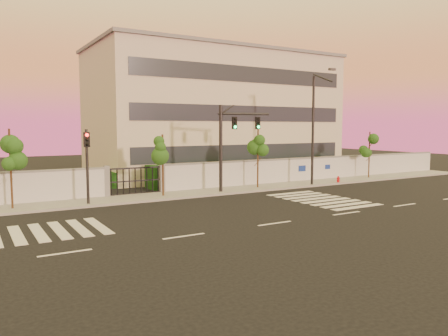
{
  "coord_description": "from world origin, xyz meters",
  "views": [
    {
      "loc": [
        -13.1,
        -17.07,
        4.8
      ],
      "look_at": [
        0.63,
        6.0,
        2.26
      ],
      "focal_mm": 35.0,
      "sensor_mm": 36.0,
      "label": 1
    }
  ],
  "objects": [
    {
      "name": "ground",
      "position": [
        0.0,
        0.0,
        0.0
      ],
      "size": [
        120.0,
        120.0,
        0.0
      ],
      "primitive_type": "plane",
      "color": "black",
      "rests_on": "ground"
    },
    {
      "name": "sidewalk",
      "position": [
        0.0,
        10.5,
        0.07
      ],
      "size": [
        60.0,
        3.0,
        0.15
      ],
      "primitive_type": "cube",
      "color": "gray",
      "rests_on": "ground"
    },
    {
      "name": "perimeter_wall",
      "position": [
        0.1,
        12.0,
        1.07
      ],
      "size": [
        60.0,
        0.36,
        2.2
      ],
      "color": "#BABCC2",
      "rests_on": "ground"
    },
    {
      "name": "hedge_row",
      "position": [
        1.17,
        14.74,
        0.82
      ],
      "size": [
        41.0,
        4.25,
        1.8
      ],
      "color": "black",
      "rests_on": "ground"
    },
    {
      "name": "institutional_building",
      "position": [
        9.0,
        21.99,
        6.16
      ],
      "size": [
        24.4,
        12.4,
        12.25
      ],
      "color": "beige",
      "rests_on": "ground"
    },
    {
      "name": "road_markings",
      "position": [
        -1.58,
        3.76,
        0.01
      ],
      "size": [
        57.0,
        7.62,
        0.02
      ],
      "color": "silver",
      "rests_on": "ground"
    },
    {
      "name": "street_tree_c",
      "position": [
        -10.89,
        10.35,
        3.46
      ],
      "size": [
        1.46,
        1.16,
        4.7
      ],
      "color": "#382314",
      "rests_on": "ground"
    },
    {
      "name": "street_tree_d",
      "position": [
        -1.63,
        10.28,
        3.16
      ],
      "size": [
        1.53,
        1.21,
        4.29
      ],
      "color": "#382314",
      "rests_on": "ground"
    },
    {
      "name": "street_tree_e",
      "position": [
        6.25,
        10.33,
        3.76
      ],
      "size": [
        1.56,
        1.24,
        5.12
      ],
      "color": "#382314",
      "rests_on": "ground"
    },
    {
      "name": "street_tree_f",
      "position": [
        18.84,
        10.48,
        3.21
      ],
      "size": [
        1.37,
        1.09,
        4.36
      ],
      "color": "#382314",
      "rests_on": "ground"
    },
    {
      "name": "traffic_signal_main",
      "position": [
        3.46,
        9.86,
        4.02
      ],
      "size": [
        3.97,
        1.23,
        6.36
      ],
      "rotation": [
        0.0,
        0.0,
        -0.28
      ],
      "color": "black",
      "rests_on": "ground"
    },
    {
      "name": "traffic_signal_secondary",
      "position": [
        -6.8,
        9.65,
        2.96
      ],
      "size": [
        0.36,
        0.35,
        4.66
      ],
      "rotation": [
        0.0,
        0.0,
        -0.19
      ],
      "color": "black",
      "rests_on": "ground"
    },
    {
      "name": "streetlight_east",
      "position": [
        10.97,
        9.24,
        4.97
      ],
      "size": [
        0.55,
        2.21,
        9.2
      ],
      "color": "black",
      "rests_on": "ground"
    },
    {
      "name": "fire_hydrant",
      "position": [
        13.74,
        9.26,
        0.34
      ],
      "size": [
        0.26,
        0.26,
        0.69
      ],
      "rotation": [
        0.0,
        0.0,
        -0.07
      ],
      "color": "#B60C12",
      "rests_on": "ground"
    }
  ]
}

